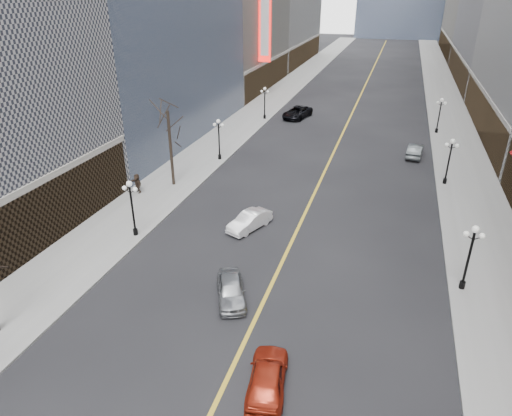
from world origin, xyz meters
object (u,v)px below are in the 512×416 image
Objects in this scene: streetlamp_east_1 at (470,251)px; car_sb_mid at (267,377)px; streetlamp_east_2 at (450,157)px; streetlamp_west_1 at (132,203)px; car_nb_far at (297,112)px; streetlamp_east_3 at (440,112)px; car_nb_near at (231,290)px; car_sb_far at (415,151)px; car_nb_mid at (250,221)px; streetlamp_west_3 at (265,100)px; streetlamp_west_2 at (219,135)px.

car_sb_mid is (-9.73, -11.36, -2.14)m from streetlamp_east_1.
streetlamp_east_2 and streetlamp_west_1 have the same top height.
car_nb_far is at bearing 116.71° from streetlamp_east_1.
streetlamp_east_1 is 36.00m from streetlamp_east_3.
car_nb_near is at bearing -108.49° from streetlamp_east_3.
car_sb_mid is at bearing -101.61° from streetlamp_east_3.
car_sb_mid is (-9.73, -47.36, -2.14)m from streetlamp_east_3.
car_sb_far is at bearing 46.34° from car_nb_near.
car_nb_mid is at bearing 76.66° from car_nb_near.
car_nb_mid is at bearing -137.59° from streetlamp_east_2.
streetlamp_east_2 is 31.01m from car_sb_mid.
streetlamp_east_2 is at bearing -90.00° from streetlamp_east_3.
streetlamp_west_3 is at bearing 79.31° from car_nb_near.
car_nb_far is at bearing 83.52° from streetlamp_west_1.
car_sb_mid is at bearing -64.72° from streetlamp_west_2.
car_sb_mid is (9.53, -49.64, -0.06)m from car_nb_far.
car_sb_mid is at bearing -66.65° from car_nb_far.
streetlamp_west_2 is 1.01× the size of car_sb_mid.
streetlamp_east_3 is 0.76× the size of car_nb_far.
streetlamp_east_3 is at bearing 37.33° from streetlamp_west_2.
car_nb_near is at bearing -56.65° from car_nb_mid.
streetlamp_west_3 is 1.07× the size of car_nb_mid.
car_nb_near is at bearing -67.15° from streetlamp_west_2.
car_nb_near is 32.78m from car_sb_far.
streetlamp_east_3 and streetlamp_west_1 have the same top height.
streetlamp_east_2 is 28.04m from car_nb_far.
streetlamp_west_1 and streetlamp_west_3 have the same top height.
streetlamp_west_1 is at bearing 57.29° from car_sb_far.
streetlamp_west_3 is at bearing 90.00° from streetlamp_west_1.
car_nb_mid is at bearing -60.31° from streetlamp_west_2.
car_nb_far is (-5.45, 43.53, 0.11)m from car_nb_near.
streetlamp_west_1 is 18.00m from streetlamp_west_2.
streetlamp_west_1 reaches higher than car_nb_mid.
streetlamp_east_3 is 1.01× the size of car_sb_far.
car_nb_near is at bearing -65.32° from car_sb_mid.
streetlamp_west_1 is at bearing -90.00° from streetlamp_west_3.
streetlamp_west_3 reaches higher than car_nb_near.
streetlamp_east_3 is 19.50m from car_nb_far.
streetlamp_east_1 and streetlamp_west_2 have the same top height.
car_nb_near is at bearing -70.38° from car_nb_far.
streetlamp_east_1 is at bearing 0.00° from streetlamp_west_1.
streetlamp_west_2 is at bearing -73.73° from car_sb_mid.
streetlamp_west_2 is 1.01× the size of car_sb_far.
car_sb_mid is at bearing -73.68° from streetlamp_west_3.
streetlamp_east_1 is 1.00× the size of streetlamp_east_3.
streetlamp_east_2 reaches higher than car_sb_mid.
car_nb_far is at bearing 73.09° from car_nb_near.
streetlamp_east_2 is 1.00× the size of streetlamp_west_1.
streetlamp_east_1 reaches higher than car_nb_mid.
streetlamp_east_3 is at bearing 5.74° from car_nb_far.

